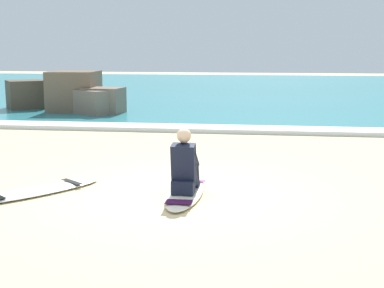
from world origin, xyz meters
name	(u,v)px	position (x,y,z in m)	size (l,w,h in m)	color
ground_plane	(175,196)	(0.00, 0.00, 0.00)	(80.00, 80.00, 0.00)	beige
sea	(241,89)	(0.00, 20.04, 0.05)	(80.00, 28.00, 0.10)	teal
breaking_foam	(216,129)	(0.00, 6.34, 0.06)	(80.00, 0.90, 0.11)	white
surfboard_main	(185,192)	(0.13, 0.11, 0.04)	(0.54, 2.01, 0.08)	#EFE5C6
surfer_seated	(185,167)	(0.14, 0.02, 0.44)	(0.38, 0.71, 0.95)	black
surfboard_spare_near	(37,191)	(-2.09, -0.12, 0.04)	(1.73, 2.01, 0.08)	white
rock_outcrop_distant	(71,96)	(-5.09, 9.36, 0.59)	(4.50, 2.67, 1.40)	#756656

